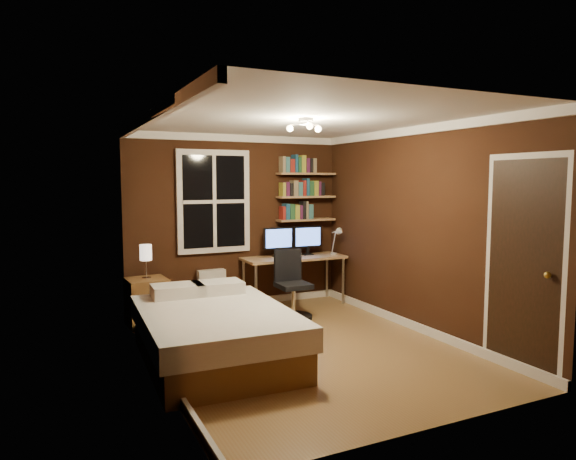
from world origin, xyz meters
name	(u,v)px	position (x,y,z in m)	size (l,w,h in m)	color
floor	(301,347)	(0.00, 0.00, 0.00)	(4.20, 4.20, 0.00)	olive
wall_back	(236,222)	(0.00, 2.10, 1.25)	(3.20, 0.04, 2.50)	black
wall_left	(152,243)	(-1.60, 0.00, 1.25)	(0.04, 4.20, 2.50)	black
wall_right	(418,230)	(1.60, 0.00, 1.25)	(0.04, 4.20, 2.50)	black
ceiling	(302,119)	(0.00, 0.00, 2.50)	(3.20, 4.20, 0.02)	white
window	(214,202)	(-0.35, 2.06, 1.55)	(1.06, 0.06, 1.46)	silver
door	(523,267)	(1.59, -1.55, 1.02)	(0.03, 0.82, 2.05)	black
door_knob	(548,275)	(1.55, -1.85, 1.00)	(0.06, 0.06, 0.06)	gold
ceiling_fixture	(306,128)	(0.00, -0.10, 2.40)	(0.44, 0.44, 0.18)	beige
bookshelf_lower	(306,220)	(1.08, 1.98, 1.25)	(0.92, 0.22, 0.03)	#A3774F
books_row_lower	(306,211)	(1.08, 1.98, 1.38)	(0.48, 0.16, 0.23)	maroon
bookshelf_middle	(306,197)	(1.08, 1.98, 1.60)	(0.92, 0.22, 0.03)	#A3774F
books_row_middle	(306,188)	(1.08, 1.98, 1.73)	(0.66, 0.16, 0.23)	navy
bookshelf_upper	(306,174)	(1.08, 1.98, 1.95)	(0.92, 0.22, 0.03)	#A3774F
books_row_upper	(306,165)	(1.08, 1.98, 2.08)	(0.54, 0.16, 0.23)	#25582F
bed	(215,333)	(-1.00, -0.02, 0.29)	(1.51, 2.05, 0.68)	brown
nightstand	(147,302)	(-1.39, 1.62, 0.30)	(0.48, 0.48, 0.61)	brown
bedside_lamp	(146,262)	(-1.39, 1.62, 0.82)	(0.15, 0.15, 0.43)	white
radiator	(212,290)	(-0.42, 1.99, 0.29)	(0.39, 0.14, 0.59)	silver
desk	(294,261)	(0.79, 1.79, 0.66)	(1.53, 0.57, 0.73)	#A3774F
monitor_left	(278,242)	(0.57, 1.87, 0.94)	(0.46, 0.12, 0.44)	black
monitor_right	(308,240)	(1.05, 1.87, 0.94)	(0.46, 0.12, 0.44)	black
desk_lamp	(336,240)	(1.44, 1.67, 0.95)	(0.14, 0.32, 0.44)	silver
office_chair	(292,293)	(0.44, 1.14, 0.34)	(0.51, 0.51, 0.92)	black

